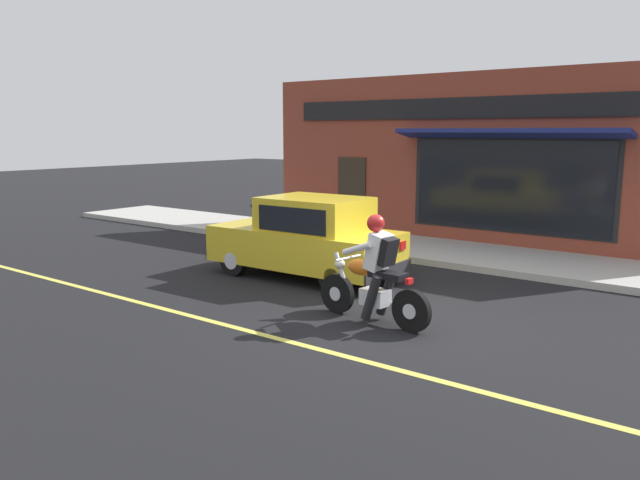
# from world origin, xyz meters

# --- Properties ---
(ground_plane) EXTENTS (80.00, 80.00, 0.00)m
(ground_plane) POSITION_xyz_m (0.00, 0.00, 0.00)
(ground_plane) COLOR black
(sidewalk_curb) EXTENTS (2.60, 22.00, 0.14)m
(sidewalk_curb) POSITION_xyz_m (4.95, 3.00, 0.07)
(sidewalk_curb) COLOR #ADAAA3
(sidewalk_curb) RESTS_ON ground
(lane_stripe) EXTENTS (0.12, 19.80, 0.01)m
(lane_stripe) POSITION_xyz_m (-1.80, 3.00, 0.00)
(lane_stripe) COLOR #D1C64C
(lane_stripe) RESTS_ON ground
(storefront_building) EXTENTS (1.25, 10.99, 4.20)m
(storefront_building) POSITION_xyz_m (6.48, 1.95, 2.11)
(storefront_building) COLOR brown
(storefront_building) RESTS_ON ground
(motorcycle_with_rider) EXTENTS (0.62, 2.02, 1.62)m
(motorcycle_with_rider) POSITION_xyz_m (-0.36, 0.15, 0.68)
(motorcycle_with_rider) COLOR black
(motorcycle_with_rider) RESTS_ON ground
(car_hatchback) EXTENTS (1.73, 3.82, 1.57)m
(car_hatchback) POSITION_xyz_m (1.33, 2.73, 0.77)
(car_hatchback) COLOR black
(car_hatchback) RESTS_ON ground
(traffic_cone) EXTENTS (0.36, 0.36, 0.60)m
(traffic_cone) POSITION_xyz_m (5.05, 3.50, 0.43)
(traffic_cone) COLOR black
(traffic_cone) RESTS_ON sidewalk_curb
(fire_hydrant) EXTENTS (0.36, 0.24, 0.88)m
(fire_hydrant) POSITION_xyz_m (4.37, 6.67, 0.57)
(fire_hydrant) COLOR red
(fire_hydrant) RESTS_ON sidewalk_curb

